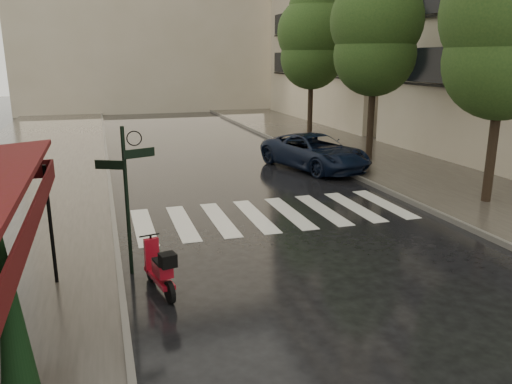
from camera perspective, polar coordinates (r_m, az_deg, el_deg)
ground at (r=8.43m, az=-4.08°, el=-16.27°), size 120.00×120.00×0.00m
sidewalk_near at (r=19.73m, az=-25.33°, el=0.91°), size 6.00×60.00×0.12m
sidewalk_far at (r=22.82m, az=14.35°, el=3.64°), size 5.50×60.00×0.12m
curb_near at (r=19.51m, az=-16.47°, el=1.65°), size 0.12×60.00×0.16m
curb_far at (r=21.50m, az=7.95°, el=3.32°), size 0.12×60.00×0.16m
crosswalk at (r=14.48m, az=1.91°, el=-2.55°), size 7.85×3.20×0.01m
signpost at (r=10.35m, az=-14.58°, el=0.32°), size 1.17×0.29×3.10m
tree_near at (r=16.46m, az=26.80°, el=16.78°), size 3.80×3.80×7.99m
tree_mid at (r=22.06m, az=13.57°, el=17.78°), size 3.80×3.80×8.34m
tree_far at (r=28.39m, az=6.43°, el=17.09°), size 3.80×3.80×8.16m
scooter at (r=9.81m, az=-10.90°, el=-8.73°), size 0.59×1.51×1.01m
parked_car at (r=20.54m, az=6.74°, el=4.61°), size 3.65×5.51×1.41m
parasol_front at (r=6.30m, az=-26.13°, el=-13.10°), size 0.48×0.48×2.68m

